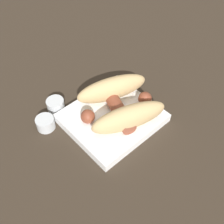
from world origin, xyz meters
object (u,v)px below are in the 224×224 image
Objects in this scene: sausage at (117,107)px; condiment_cup_far at (46,124)px; condiment_cup_near at (56,105)px; food_tray at (112,118)px; bread_roll at (120,102)px.

sausage is 0.17m from condiment_cup_far.
condiment_cup_near is (-0.09, 0.12, -0.03)m from sausage.
condiment_cup_near is at bearing 32.23° from condiment_cup_far.
food_tray is 1.22× the size of sausage.
food_tray is at bearing -35.20° from condiment_cup_far.
food_tray is at bearing -57.77° from condiment_cup_near.
bread_roll is 0.18m from condiment_cup_far.
condiment_cup_far is at bearing -147.77° from condiment_cup_near.
food_tray is 0.05m from bread_roll.
condiment_cup_far reaches higher than food_tray.
bread_roll is 4.94× the size of condiment_cup_near.
bread_roll is 0.16m from condiment_cup_near.
sausage reaches higher than condiment_cup_far.
bread_roll is 0.02m from sausage.
condiment_cup_far is at bearing 147.28° from sausage.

